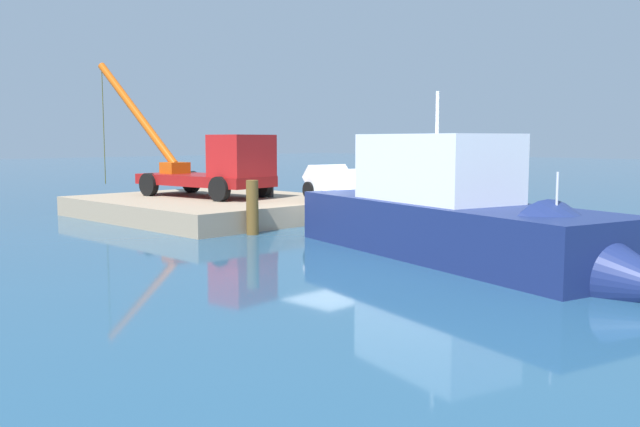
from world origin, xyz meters
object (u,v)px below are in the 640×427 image
dock_worker (270,177)px  crane_truck (214,166)px  moored_yacht (481,241)px  salvaged_car (350,210)px

dock_worker → crane_truck: bearing=-133.5°
crane_truck → dock_worker: crane_truck is taller
dock_worker → moored_yacht: size_ratio=0.13×
salvaged_car → dock_worker: bearing=177.1°
crane_truck → moored_yacht: crane_truck is taller
dock_worker → salvaged_car: size_ratio=0.41×
dock_worker → salvaged_car: dock_worker is taller
salvaged_car → moored_yacht: moored_yacht is taller
crane_truck → salvaged_car: size_ratio=2.71×
dock_worker → moored_yacht: (12.53, -3.57, -1.08)m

